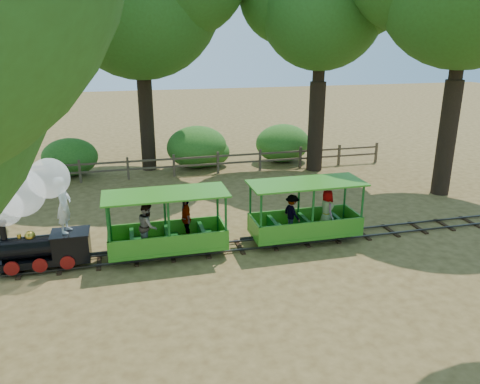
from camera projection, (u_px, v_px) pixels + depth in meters
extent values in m
plane|color=#9D7E43|center=(240.00, 248.00, 13.84)|extent=(90.00, 90.00, 0.00)
cube|color=#3F3D3A|center=(242.00, 250.00, 13.54)|extent=(22.00, 0.05, 0.05)
cube|color=#3F3D3A|center=(237.00, 241.00, 14.09)|extent=(22.00, 0.05, 0.05)
cube|color=#382314|center=(240.00, 247.00, 13.83)|extent=(0.12, 1.00, 0.05)
cube|color=#382314|center=(61.00, 266.00, 12.67)|extent=(0.12, 1.00, 0.05)
cube|color=#382314|center=(390.00, 231.00, 15.00)|extent=(0.12, 1.00, 0.05)
cube|color=black|center=(46.00, 259.00, 12.51)|extent=(2.30, 0.73, 0.19)
cylinder|color=black|center=(30.00, 247.00, 12.30)|extent=(1.46, 0.58, 0.58)
cylinder|color=black|center=(3.00, 231.00, 12.00)|extent=(0.17, 0.17, 0.46)
sphere|color=gold|center=(30.00, 236.00, 12.21)|extent=(0.27, 0.27, 0.27)
cylinder|color=gold|center=(19.00, 236.00, 12.15)|extent=(0.10, 0.10, 0.10)
cube|color=black|center=(71.00, 243.00, 12.54)|extent=(0.94, 0.73, 0.57)
cube|color=black|center=(70.00, 233.00, 12.45)|extent=(0.99, 0.79, 0.04)
cylinder|color=maroon|center=(12.00, 268.00, 11.98)|extent=(0.38, 0.06, 0.38)
cylinder|color=maroon|center=(17.00, 256.00, 12.67)|extent=(0.38, 0.06, 0.38)
cylinder|color=maroon|center=(40.00, 265.00, 12.13)|extent=(0.38, 0.06, 0.38)
cylinder|color=maroon|center=(44.00, 253.00, 12.83)|extent=(0.38, 0.06, 0.38)
cylinder|color=maroon|center=(68.00, 263.00, 12.29)|extent=(0.38, 0.06, 0.38)
cylinder|color=maroon|center=(70.00, 251.00, 12.99)|extent=(0.38, 0.06, 0.38)
sphere|color=white|center=(4.00, 208.00, 11.88)|extent=(0.94, 0.94, 0.94)
sphere|color=white|center=(20.00, 193.00, 11.91)|extent=(1.25, 1.25, 1.25)
sphere|color=white|center=(49.00, 178.00, 12.03)|extent=(1.04, 1.04, 1.04)
imported|color=silver|center=(64.00, 205.00, 12.22)|extent=(0.48, 0.62, 1.52)
cube|color=#378D1E|center=(168.00, 245.00, 13.26)|extent=(3.27, 1.25, 0.10)
cube|color=#13561A|center=(168.00, 249.00, 13.29)|extent=(2.94, 0.48, 0.13)
cube|color=#378D1E|center=(170.00, 244.00, 12.62)|extent=(3.27, 0.06, 0.48)
cube|color=#378D1E|center=(166.00, 228.00, 13.70)|extent=(3.27, 0.06, 0.48)
cube|color=#378D1E|center=(165.00, 194.00, 12.77)|extent=(3.42, 1.40, 0.05)
cylinder|color=#13561A|center=(109.00, 233.00, 12.13)|extent=(0.07, 0.07, 1.54)
cylinder|color=#13561A|center=(109.00, 218.00, 13.17)|extent=(0.07, 0.07, 1.54)
cylinder|color=#13561A|center=(226.00, 222.00, 12.85)|extent=(0.07, 0.07, 1.54)
cylinder|color=#13561A|center=(218.00, 208.00, 13.90)|extent=(0.07, 0.07, 1.54)
cube|color=#13561A|center=(132.00, 241.00, 12.95)|extent=(0.12, 1.06, 0.38)
cube|color=#13561A|center=(168.00, 238.00, 13.18)|extent=(0.12, 1.06, 0.38)
cube|color=#13561A|center=(202.00, 234.00, 13.41)|extent=(0.12, 1.06, 0.38)
cylinder|color=black|center=(131.00, 257.00, 12.73)|extent=(0.27, 0.06, 0.27)
cylinder|color=black|center=(130.00, 247.00, 13.34)|extent=(0.27, 0.06, 0.27)
cylinder|color=black|center=(207.00, 249.00, 13.22)|extent=(0.27, 0.06, 0.27)
cylinder|color=black|center=(203.00, 240.00, 13.82)|extent=(0.27, 0.06, 0.27)
imported|color=gray|center=(148.00, 226.00, 12.77)|extent=(0.56, 0.69, 1.32)
imported|color=gray|center=(186.00, 218.00, 13.44)|extent=(0.38, 0.75, 1.23)
cube|color=#378D1E|center=(304.00, 231.00, 14.22)|extent=(3.27, 1.25, 0.10)
cube|color=#13561A|center=(304.00, 235.00, 14.25)|extent=(2.94, 0.48, 0.13)
cube|color=#378D1E|center=(312.00, 230.00, 13.58)|extent=(3.27, 0.06, 0.48)
cube|color=#378D1E|center=(298.00, 216.00, 14.67)|extent=(3.27, 0.06, 0.48)
cube|color=#378D1E|center=(307.00, 183.00, 13.73)|extent=(3.42, 1.40, 0.05)
cylinder|color=#13561A|center=(261.00, 219.00, 13.09)|extent=(0.07, 0.07, 1.54)
cylinder|color=#13561A|center=(250.00, 206.00, 14.13)|extent=(0.07, 0.07, 1.54)
cylinder|color=#13561A|center=(362.00, 210.00, 13.81)|extent=(0.07, 0.07, 1.54)
cylinder|color=#13561A|center=(345.00, 197.00, 14.86)|extent=(0.07, 0.07, 1.54)
cube|color=#13561A|center=(274.00, 227.00, 13.91)|extent=(0.12, 1.06, 0.38)
cube|color=#13561A|center=(305.00, 224.00, 14.14)|extent=(0.12, 1.06, 0.38)
cube|color=#13561A|center=(335.00, 221.00, 14.37)|extent=(0.12, 1.06, 0.38)
cylinder|color=black|center=(275.00, 241.00, 13.70)|extent=(0.27, 0.06, 0.27)
cylinder|color=black|center=(268.00, 233.00, 14.30)|extent=(0.27, 0.06, 0.27)
cylinder|color=black|center=(341.00, 234.00, 14.18)|extent=(0.27, 0.06, 0.27)
cylinder|color=black|center=(331.00, 226.00, 14.78)|extent=(0.27, 0.06, 0.27)
imported|color=gray|center=(292.00, 212.00, 14.06)|extent=(0.58, 0.80, 1.11)
imported|color=gray|center=(327.00, 210.00, 14.08)|extent=(0.40, 0.61, 1.24)
cylinder|color=#2D2116|center=(147.00, 125.00, 21.46)|extent=(0.66, 0.66, 4.19)
cylinder|color=#2D2116|center=(142.00, 50.00, 20.42)|extent=(0.50, 0.50, 2.40)
cylinder|color=#2D2116|center=(316.00, 127.00, 21.39)|extent=(0.72, 0.72, 4.05)
cylinder|color=#2D2116|center=(320.00, 55.00, 20.39)|extent=(0.54, 0.54, 2.32)
sphere|color=#2B571B|center=(322.00, 6.00, 19.77)|extent=(5.34, 5.34, 5.34)
cylinder|color=#2D2116|center=(447.00, 139.00, 18.00)|extent=(0.68, 0.68, 4.43)
cylinder|color=#2D2116|center=(460.00, 44.00, 16.91)|extent=(0.51, 0.51, 2.53)
cube|color=brown|center=(29.00, 175.00, 19.42)|extent=(0.10, 0.10, 1.00)
cube|color=brown|center=(80.00, 171.00, 19.88)|extent=(0.10, 0.10, 1.00)
cube|color=brown|center=(128.00, 168.00, 20.35)|extent=(0.10, 0.10, 1.00)
cube|color=brown|center=(174.00, 165.00, 20.81)|extent=(0.10, 0.10, 1.00)
cube|color=brown|center=(218.00, 163.00, 21.28)|extent=(0.10, 0.10, 1.00)
cube|color=brown|center=(260.00, 160.00, 21.74)|extent=(0.10, 0.10, 1.00)
cube|color=brown|center=(300.00, 157.00, 22.21)|extent=(0.10, 0.10, 1.00)
cube|color=brown|center=(339.00, 155.00, 22.68)|extent=(0.10, 0.10, 1.00)
cube|color=brown|center=(376.00, 153.00, 23.14)|extent=(0.10, 0.10, 1.00)
cube|color=brown|center=(196.00, 158.00, 20.95)|extent=(18.00, 0.06, 0.08)
cube|color=brown|center=(196.00, 165.00, 21.06)|extent=(18.00, 0.06, 0.08)
ellipsoid|color=#2D6B1E|center=(70.00, 157.00, 20.86)|extent=(2.44, 1.88, 1.69)
ellipsoid|color=#2D6B1E|center=(197.00, 147.00, 22.15)|extent=(2.86, 2.20, 1.98)
ellipsoid|color=#2D6B1E|center=(209.00, 152.00, 22.38)|extent=(1.99, 1.53, 1.38)
ellipsoid|color=#2D6B1E|center=(283.00, 143.00, 23.16)|extent=(2.71, 2.09, 1.88)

